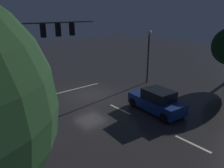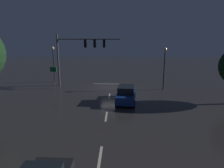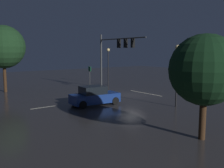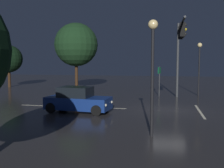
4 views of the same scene
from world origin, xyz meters
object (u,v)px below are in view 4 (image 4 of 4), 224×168
(car_approaching, at_px, (78,100))
(tree_right_near, at_px, (9,59))
(street_lamp_left_kerb, at_px, (153,56))
(street_lamp_right_kerb, at_px, (199,59))
(tree_right_far, at_px, (76,45))
(traffic_signal_assembly, at_px, (180,42))
(route_sign, at_px, (159,75))

(car_approaching, xyz_separation_m, tree_right_near, (14.06, 13.90, 2.83))
(street_lamp_left_kerb, bearing_deg, street_lamp_right_kerb, -14.46)
(street_lamp_right_kerb, xyz_separation_m, tree_right_near, (3.97, 22.91, 0.03))
(car_approaching, height_order, tree_right_far, tree_right_far)
(tree_right_far, bearing_deg, tree_right_near, 80.50)
(car_approaching, distance_m, tree_right_near, 19.97)
(car_approaching, bearing_deg, traffic_signal_assembly, -49.88)
(traffic_signal_assembly, xyz_separation_m, street_lamp_left_kerb, (-10.69, 1.76, -1.26))
(car_approaching, relative_size, street_lamp_left_kerb, 0.85)
(car_approaching, distance_m, street_lamp_right_kerb, 13.81)
(traffic_signal_assembly, distance_m, route_sign, 4.61)
(route_sign, xyz_separation_m, tree_right_far, (3.43, 9.52, 3.18))
(traffic_signal_assembly, relative_size, tree_right_far, 1.07)
(tree_right_near, bearing_deg, car_approaching, -135.32)
(traffic_signal_assembly, xyz_separation_m, car_approaching, (-5.83, 6.92, -4.14))
(car_approaching, height_order, street_lamp_right_kerb, street_lamp_right_kerb)
(street_lamp_right_kerb, height_order, route_sign, street_lamp_right_kerb)
(tree_right_near, bearing_deg, traffic_signal_assembly, -111.56)
(route_sign, bearing_deg, street_lamp_left_kerb, 179.67)
(street_lamp_left_kerb, relative_size, street_lamp_right_kerb, 1.02)
(route_sign, bearing_deg, traffic_signal_assembly, -152.16)
(car_approaching, distance_m, tree_right_far, 13.89)
(route_sign, bearing_deg, car_approaching, 149.83)
(traffic_signal_assembly, bearing_deg, route_sign, 27.84)
(street_lamp_right_kerb, height_order, tree_right_far, tree_right_far)
(tree_right_near, bearing_deg, tree_right_far, -99.50)
(car_approaching, xyz_separation_m, street_lamp_right_kerb, (10.09, -9.01, 2.80))
(street_lamp_left_kerb, distance_m, street_lamp_right_kerb, 15.43)
(traffic_signal_assembly, distance_m, street_lamp_right_kerb, 4.93)
(traffic_signal_assembly, bearing_deg, street_lamp_right_kerb, -26.18)
(traffic_signal_assembly, height_order, tree_right_near, traffic_signal_assembly)
(car_approaching, relative_size, route_sign, 1.58)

